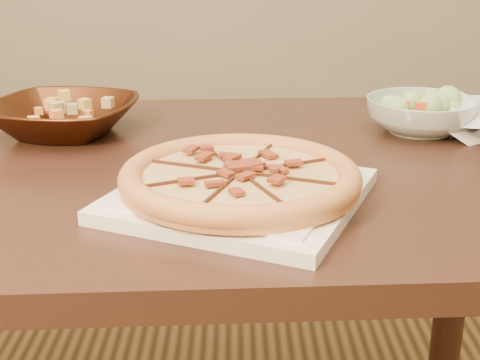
# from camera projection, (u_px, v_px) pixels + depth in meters

# --- Properties ---
(dining_table) EXTENTS (1.31, 0.88, 0.75)m
(dining_table) POSITION_uv_depth(u_px,v_px,m) (191.00, 226.00, 1.08)
(dining_table) COLOR #311B11
(dining_table) RESTS_ON floor
(plate) EXTENTS (0.39, 0.39, 0.02)m
(plate) POSITION_uv_depth(u_px,v_px,m) (240.00, 194.00, 0.87)
(plate) COLOR white
(plate) RESTS_ON dining_table
(pizza) EXTENTS (0.31, 0.31, 0.03)m
(pizza) POSITION_uv_depth(u_px,v_px,m) (240.00, 177.00, 0.86)
(pizza) COLOR #DF8E57
(pizza) RESTS_ON plate
(bronze_bowl) EXTENTS (0.29, 0.29, 0.06)m
(bronze_bowl) POSITION_uv_depth(u_px,v_px,m) (64.00, 118.00, 1.16)
(bronze_bowl) COLOR #442110
(bronze_bowl) RESTS_ON dining_table
(mixed_dish) EXTENTS (0.09, 0.11, 0.03)m
(mixed_dish) POSITION_uv_depth(u_px,v_px,m) (61.00, 93.00, 1.15)
(mixed_dish) COLOR tan
(mixed_dish) RESTS_ON bronze_bowl
(salad_bowl) EXTENTS (0.19, 0.19, 0.06)m
(salad_bowl) POSITION_uv_depth(u_px,v_px,m) (421.00, 115.00, 1.18)
(salad_bowl) COLOR #B5C4B9
(salad_bowl) RESTS_ON dining_table
(salad) EXTENTS (0.11, 0.09, 0.04)m
(salad) POSITION_uv_depth(u_px,v_px,m) (423.00, 89.00, 1.16)
(salad) COLOR #A1BE78
(salad) RESTS_ON salad_bowl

